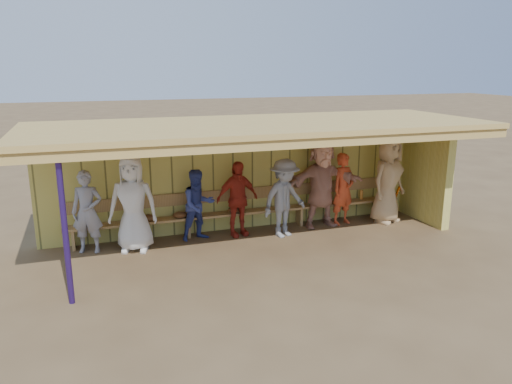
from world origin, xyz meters
The scene contains 12 objects.
ground centered at (0.00, 0.00, 0.00)m, with size 90.00×90.00×0.00m, color brown.
player_a centered at (-3.29, 0.81, 0.81)m, with size 0.59×0.39×1.62m, color gray.
player_b centered at (-2.44, 0.61, 0.96)m, with size 0.93×0.61×1.91m, color white.
player_c centered at (-1.11, 0.81, 0.75)m, with size 0.73×0.57×1.50m, color navy.
player_d centered at (-0.26, 0.81, 0.81)m, with size 0.95×0.40×1.62m, color #AD2A1B.
player_e centered at (0.66, 0.44, 0.84)m, with size 1.08×0.62×1.68m, color gray.
player_f centered at (1.71, 0.81, 0.99)m, with size 1.84×0.59×1.99m, color tan.
player_g centered at (2.26, 0.81, 0.82)m, with size 0.60×0.39×1.65m, color #C84120.
player_h centered at (3.29, 0.61, 1.00)m, with size 0.97×0.63×1.99m, color tan.
dugout_structure centered at (0.39, 0.69, 1.69)m, with size 8.80×3.20×2.50m.
bench centered at (0.00, 1.12, 0.53)m, with size 7.60×0.34×0.93m.
dugout_equipment centered at (-0.40, 0.99, 0.49)m, with size 5.99×0.62×0.80m.
Camera 1 is at (-3.18, -8.98, 3.57)m, focal length 35.00 mm.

